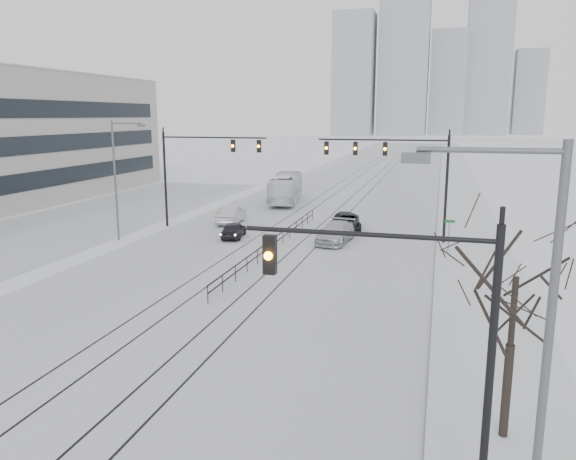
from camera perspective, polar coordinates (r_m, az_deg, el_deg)
The scene contains 20 objects.
road at distance 68.60m, azimuth 5.85°, elevation 3.67°, with size 22.00×260.00×0.02m, color silver.
sidewalk_east at distance 67.74m, azimuth 17.20°, elevation 3.17°, with size 5.00×260.00×0.16m, color silver.
curb at distance 67.70m, azimuth 15.12°, elevation 3.27°, with size 0.10×260.00×0.12m, color gray.
parking_strip at distance 53.09m, azimuth -20.84°, elevation 0.66°, with size 14.00×60.00×0.03m, color silver.
tram_rails at distance 49.23m, azimuth 2.00°, elevation 0.62°, with size 5.30×180.00×0.01m.
skyline at distance 281.55m, azimuth 14.50°, elevation 15.56°, with size 96.00×48.00×72.00m.
traffic_mast_near at distance 13.91m, azimuth 13.46°, elevation -9.01°, with size 6.10×0.37×7.00m.
traffic_mast_ne at distance 42.30m, azimuth 11.35°, elevation 6.45°, with size 9.60×0.37×8.00m.
traffic_mast_nw at distance 47.43m, azimuth -9.23°, elevation 6.83°, with size 9.10×0.37×8.00m.
street_light_east at distance 11.01m, azimuth 23.25°, elevation -11.65°, with size 2.73×0.25×9.00m.
street_light_west at distance 43.93m, azimuth -16.86°, elevation 5.64°, with size 2.73×0.25×9.00m.
bare_tree at distance 16.92m, azimuth 22.04°, elevation -6.09°, with size 4.40×4.40×6.10m.
median_fence at distance 39.66m, azimuth -1.31°, elevation -1.32°, with size 0.06×24.00×1.00m.
street_sign at distance 39.83m, azimuth 16.04°, elevation -0.13°, with size 0.70×0.06×2.40m.
sedan_sb_inner at distance 43.79m, azimuth -5.55°, elevation 0.01°, with size 1.51×3.74×1.27m, color black.
sedan_sb_outer at distance 49.62m, azimuth -5.81°, elevation 1.52°, with size 1.61×4.61×1.52m, color #B9BDC2.
sedan_nb_front at distance 46.91m, azimuth 6.04°, elevation 0.79°, with size 2.16×4.69×1.30m, color black.
sedan_nb_right at distance 42.15m, azimuth 4.87°, elevation -0.28°, with size 2.09×5.15×1.50m, color #BABCC3.
sedan_nb_far at distance 47.69m, azimuth 5.54°, elevation 1.03°, with size 1.63×4.04×1.38m, color black.
box_truck at distance 61.43m, azimuth -0.22°, elevation 4.25°, with size 2.59×11.09×3.09m, color white.
Camera 1 is at (11.03, -7.05, 9.38)m, focal length 35.00 mm.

